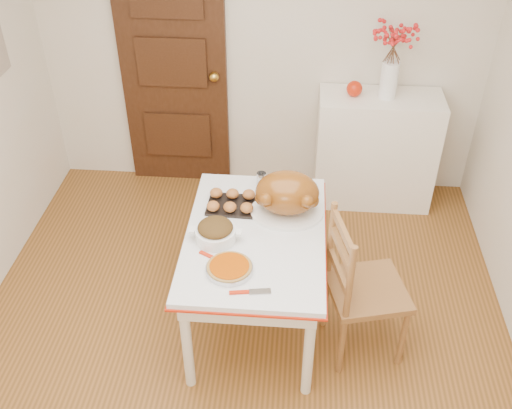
# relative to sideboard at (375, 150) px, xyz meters

# --- Properties ---
(floor) EXTENTS (3.50, 4.00, 0.00)m
(floor) POSITION_rel_sideboard_xyz_m (-0.94, -1.78, -0.47)
(floor) COLOR brown
(floor) RESTS_ON ground
(wall_back) EXTENTS (3.50, 0.00, 2.50)m
(wall_back) POSITION_rel_sideboard_xyz_m (-0.94, 0.22, 0.78)
(wall_back) COLOR beige
(wall_back) RESTS_ON ground
(door_back) EXTENTS (0.85, 0.06, 2.06)m
(door_back) POSITION_rel_sideboard_xyz_m (-1.64, 0.19, 0.56)
(door_back) COLOR #381D10
(door_back) RESTS_ON ground
(sideboard) EXTENTS (0.94, 0.42, 0.94)m
(sideboard) POSITION_rel_sideboard_xyz_m (0.00, 0.00, 0.00)
(sideboard) COLOR white
(sideboard) RESTS_ON floor
(kitchen_table) EXTENTS (0.85, 1.24, 0.74)m
(kitchen_table) POSITION_rel_sideboard_xyz_m (-0.85, -1.45, -0.10)
(kitchen_table) COLOR silver
(kitchen_table) RESTS_ON floor
(chair_oak) EXTENTS (0.54, 0.54, 1.00)m
(chair_oak) POSITION_rel_sideboard_xyz_m (-0.17, -1.60, 0.03)
(chair_oak) COLOR brown
(chair_oak) RESTS_ON floor
(berry_vase) EXTENTS (0.30, 0.30, 0.58)m
(berry_vase) POSITION_rel_sideboard_xyz_m (0.03, 0.00, 0.76)
(berry_vase) COLOR white
(berry_vase) RESTS_ON sideboard
(apple) EXTENTS (0.12, 0.12, 0.12)m
(apple) POSITION_rel_sideboard_xyz_m (-0.22, 0.00, 0.53)
(apple) COLOR red
(apple) RESTS_ON sideboard
(turkey_platter) EXTENTS (0.54, 0.48, 0.29)m
(turkey_platter) POSITION_rel_sideboard_xyz_m (-0.67, -1.24, 0.41)
(turkey_platter) COLOR brown
(turkey_platter) RESTS_ON kitchen_table
(pumpkin_pie) EXTENTS (0.27, 0.27, 0.05)m
(pumpkin_pie) POSITION_rel_sideboard_xyz_m (-0.96, -1.78, 0.29)
(pumpkin_pie) COLOR #A33C00
(pumpkin_pie) RESTS_ON kitchen_table
(stuffing_dish) EXTENTS (0.36, 0.32, 0.12)m
(stuffing_dish) POSITION_rel_sideboard_xyz_m (-1.08, -1.52, 0.33)
(stuffing_dish) COLOR #402A0D
(stuffing_dish) RESTS_ON kitchen_table
(rolls_tray) EXTENTS (0.31, 0.25, 0.08)m
(rolls_tray) POSITION_rel_sideboard_xyz_m (-1.02, -1.20, 0.31)
(rolls_tray) COLOR #9C5722
(rolls_tray) RESTS_ON kitchen_table
(pie_server) EXTENTS (0.23, 0.10, 0.01)m
(pie_server) POSITION_rel_sideboard_xyz_m (-0.84, -1.94, 0.27)
(pie_server) COLOR silver
(pie_server) RESTS_ON kitchen_table
(carving_knife) EXTENTS (0.26, 0.18, 0.01)m
(carving_knife) POSITION_rel_sideboard_xyz_m (-1.04, -1.70, 0.27)
(carving_knife) COLOR silver
(carving_knife) RESTS_ON kitchen_table
(drinking_glass) EXTENTS (0.06, 0.06, 0.10)m
(drinking_glass) POSITION_rel_sideboard_xyz_m (-0.85, -0.96, 0.32)
(drinking_glass) COLOR white
(drinking_glass) RESTS_ON kitchen_table
(shaker_pair) EXTENTS (0.10, 0.07, 0.10)m
(shaker_pair) POSITION_rel_sideboard_xyz_m (-0.59, -1.01, 0.32)
(shaker_pair) COLOR white
(shaker_pair) RESTS_ON kitchen_table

